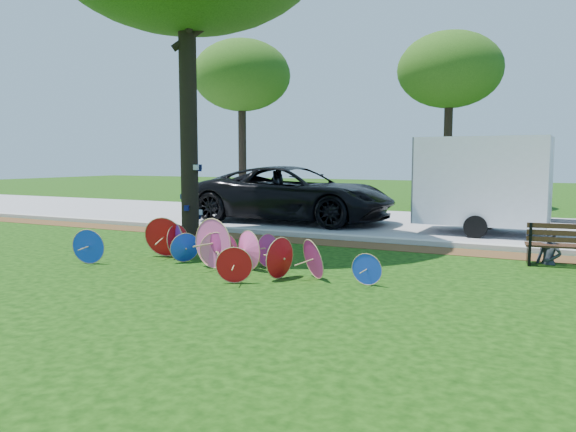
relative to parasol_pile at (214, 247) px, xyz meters
name	(u,v)px	position (x,y,z in m)	size (l,w,h in m)	color
ground	(213,275)	(0.42, -0.66, -0.38)	(90.00, 90.00, 0.00)	black
mulch_strip	(314,242)	(0.42, 3.84, -0.37)	(90.00, 1.00, 0.01)	#472D16
curb	(325,236)	(0.42, 4.54, -0.32)	(90.00, 0.30, 0.12)	#B7B5AD
street	(374,222)	(0.42, 8.69, -0.37)	(90.00, 8.00, 0.01)	gray
parasol_pile	(214,247)	(0.00, 0.00, 0.00)	(6.14, 2.11, 0.96)	blue
black_van	(294,194)	(-1.95, 7.57, 0.53)	(3.01, 6.53, 1.81)	black
cargo_trailer	(484,180)	(3.96, 7.31, 1.09)	(3.35, 2.12, 2.94)	silver
park_bench	(569,245)	(6.09, 3.09, 0.04)	(1.60, 0.61, 0.84)	black
person_left	(550,231)	(5.74, 3.14, 0.28)	(0.48, 0.32, 1.33)	#373C4B
bg_trees	(447,64)	(1.61, 14.05, 5.39)	(22.50, 7.23, 7.40)	black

